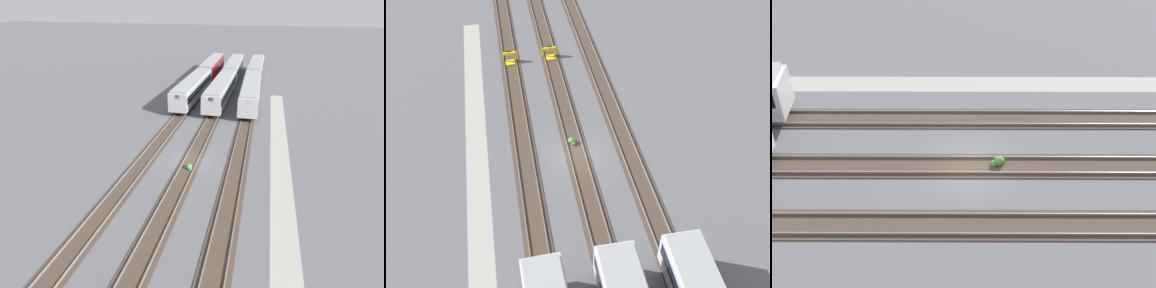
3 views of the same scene
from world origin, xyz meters
TOP-DOWN VIEW (x-y plane):
  - ground_plane at (0.00, 0.00)m, footprint 400.00×400.00m
  - service_walkway at (0.00, -9.15)m, footprint 54.00×2.00m
  - rail_track_nearest at (0.00, -4.82)m, footprint 90.00×2.23m
  - rail_track_near_inner at (0.00, 0.00)m, footprint 90.00×2.24m
  - rail_track_middle at (0.00, 4.82)m, footprint 90.00×2.23m
  - bumper_stop_nearest_track at (-17.03, -4.81)m, footprint 1.36×2.01m
  - bumper_stop_near_inner_track at (-17.22, 0.01)m, footprint 1.37×2.01m
  - weed_clump at (-1.76, -0.20)m, footprint 0.92×0.70m

SIDE VIEW (x-z plane):
  - ground_plane at x=0.00m, z-range 0.00..0.00m
  - service_walkway at x=0.00m, z-range 0.00..0.01m
  - rail_track_nearest at x=0.00m, z-range -0.06..0.15m
  - rail_track_near_inner at x=0.00m, z-range -0.06..0.15m
  - rail_track_middle at x=0.00m, z-range -0.06..0.15m
  - weed_clump at x=-1.76m, z-range -0.08..0.56m
  - bumper_stop_nearest_track at x=-17.03m, z-range -0.10..1.12m
  - bumper_stop_near_inner_track at x=-17.22m, z-range -0.10..1.12m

